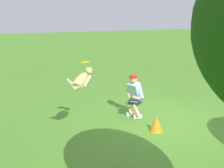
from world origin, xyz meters
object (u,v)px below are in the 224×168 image
Objects in this scene: person at (134,95)px; frisbee_flying at (85,62)px; training_cone at (156,124)px; dog at (81,80)px; frisbee_held at (134,102)px.

person is 2.32m from frisbee_flying.
person is at bearing -79.99° from training_cone.
frisbee_flying is at bearing 3.95° from dog.
dog is (1.79, 1.14, 0.86)m from person.
dog reaches higher than person.
frisbee_flying reaches higher than frisbee_held.
person reaches higher than training_cone.
frisbee_flying reaches higher than training_cone.
frisbee_flying is (-0.12, -0.14, 0.39)m from dog.
dog is at bearing 4.78° from person.
frisbee_flying is at bearing 3.26° from person.
frisbee_held is at bearing -19.47° from dog.
frisbee_flying is (1.67, 1.01, 1.25)m from person.
person is at bearing -148.96° from frisbee_flying.
training_cone is at bearing 176.40° from frisbee_flying.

